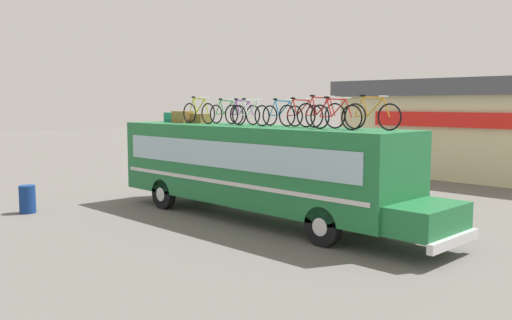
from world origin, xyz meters
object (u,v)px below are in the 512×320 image
object	(u,v)px
rooftop_bicycle_9	(372,115)
rooftop_bicycle_7	(320,114)
luggage_bag_1	(173,117)
rooftop_bicycle_8	(335,116)
luggage_bag_2	(182,117)
rooftop_bicycle_4	(250,114)
rooftop_bicycle_1	(199,112)
trash_bin	(27,199)
rooftop_bicycle_6	(300,115)
bus	(257,166)
luggage_bag_3	(201,118)
rooftop_bicycle_2	(226,113)
rooftop_bicycle_3	(242,114)
rooftop_bicycle_5	(282,114)

from	to	relation	value
rooftop_bicycle_9	rooftop_bicycle_7	bearing A→B (deg)	-177.78
luggage_bag_1	rooftop_bicycle_8	xyz separation A→B (m)	(7.93, -0.44, 0.20)
luggage_bag_2	rooftop_bicycle_4	xyz separation A→B (m)	(3.81, -0.23, 0.16)
rooftop_bicycle_1	trash_bin	xyz separation A→B (m)	(-3.46, -4.64, -2.91)
luggage_bag_1	rooftop_bicycle_9	world-z (taller)	rooftop_bicycle_9
rooftop_bicycle_6	rooftop_bicycle_8	distance (m)	1.77
bus	rooftop_bicycle_9	bearing A→B (deg)	4.14
bus	luggage_bag_3	world-z (taller)	luggage_bag_3
bus	luggage_bag_1	world-z (taller)	luggage_bag_1
luggage_bag_1	rooftop_bicycle_2	size ratio (longest dim) A/B	0.38
rooftop_bicycle_6	rooftop_bicycle_9	size ratio (longest dim) A/B	0.97
trash_bin	bus	bearing A→B (deg)	37.76
bus	rooftop_bicycle_4	bearing A→B (deg)	-128.43
luggage_bag_1	rooftop_bicycle_9	size ratio (longest dim) A/B	0.37
bus	trash_bin	xyz separation A→B (m)	(-6.18, -4.79, -1.26)
trash_bin	rooftop_bicycle_8	bearing A→B (deg)	25.69
rooftop_bicycle_3	luggage_bag_1	bearing A→B (deg)	-177.96
rooftop_bicycle_7	rooftop_bicycle_8	xyz separation A→B (m)	(0.91, -0.48, -0.02)
rooftop_bicycle_3	luggage_bag_2	bearing A→B (deg)	-174.88
rooftop_bicycle_4	rooftop_bicycle_5	bearing A→B (deg)	31.89
rooftop_bicycle_8	rooftop_bicycle_1	bearing A→B (deg)	179.04
bus	rooftop_bicycle_7	size ratio (longest dim) A/B	6.94
rooftop_bicycle_5	luggage_bag_3	bearing A→B (deg)	-179.76
luggage_bag_1	rooftop_bicycle_9	xyz separation A→B (m)	(8.72, 0.10, 0.21)
bus	rooftop_bicycle_6	xyz separation A→B (m)	(1.56, 0.27, 1.63)
rooftop_bicycle_5	trash_bin	bearing A→B (deg)	-143.27
luggage_bag_3	rooftop_bicycle_9	size ratio (longest dim) A/B	0.33
luggage_bag_1	rooftop_bicycle_8	distance (m)	7.95
luggage_bag_3	rooftop_bicycle_8	xyz separation A→B (m)	(6.47, -0.60, 0.21)
rooftop_bicycle_7	rooftop_bicycle_8	bearing A→B (deg)	-27.85
bus	rooftop_bicycle_4	distance (m)	1.64
luggage_bag_2	rooftop_bicycle_4	bearing A→B (deg)	-3.40
luggage_bag_2	trash_bin	bearing A→B (deg)	-114.80
luggage_bag_3	trash_bin	bearing A→B (deg)	-119.88
rooftop_bicycle_5	rooftop_bicycle_7	bearing A→B (deg)	-5.03
rooftop_bicycle_3	trash_bin	xyz separation A→B (m)	(-5.15, -5.11, -2.89)
rooftop_bicycle_1	rooftop_bicycle_3	size ratio (longest dim) A/B	1.03
bus	rooftop_bicycle_9	xyz separation A→B (m)	(4.03, 0.29, 1.65)
rooftop_bicycle_2	rooftop_bicycle_6	world-z (taller)	rooftop_bicycle_6
bus	rooftop_bicycle_8	xyz separation A→B (m)	(3.24, -0.25, 1.63)
luggage_bag_2	rooftop_bicycle_6	world-z (taller)	rooftop_bicycle_6
rooftop_bicycle_1	rooftop_bicycle_5	distance (m)	3.49
bus	luggage_bag_1	xyz separation A→B (m)	(-4.69, 0.19, 1.44)
rooftop_bicycle_6	trash_bin	xyz separation A→B (m)	(-7.74, -5.06, -2.89)
rooftop_bicycle_1	rooftop_bicycle_3	world-z (taller)	rooftop_bicycle_1
luggage_bag_3	rooftop_bicycle_2	distance (m)	1.40
rooftop_bicycle_3	rooftop_bicycle_5	distance (m)	1.76
rooftop_bicycle_6	trash_bin	world-z (taller)	rooftop_bicycle_6
rooftop_bicycle_2	rooftop_bicycle_9	size ratio (longest dim) A/B	0.97
rooftop_bicycle_4	rooftop_bicycle_6	world-z (taller)	rooftop_bicycle_6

